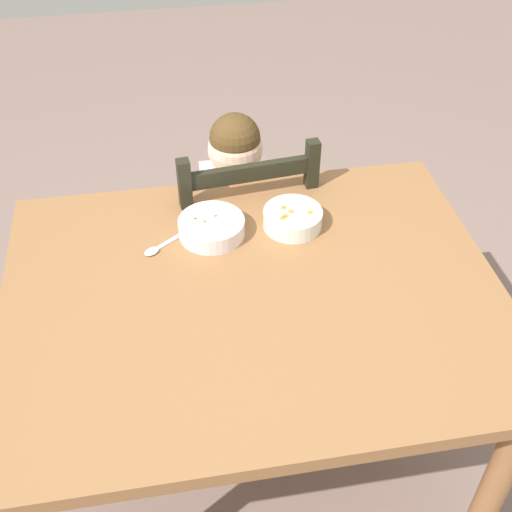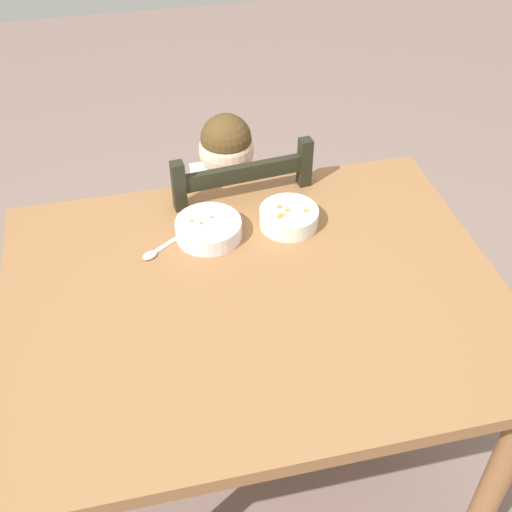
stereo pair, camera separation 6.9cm
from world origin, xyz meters
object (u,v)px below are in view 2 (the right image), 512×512
object	(u,v)px
bowl_of_carrots	(289,217)
spoon	(156,252)
child_figure	(230,210)
bowl_of_peas	(208,228)
dining_chair	(232,250)
dining_table	(255,321)

from	to	relation	value
bowl_of_carrots	spoon	xyz separation A→B (m)	(-0.38, -0.04, -0.02)
child_figure	bowl_of_carrots	distance (m)	0.36
bowl_of_peas	bowl_of_carrots	distance (m)	0.23
dining_chair	spoon	size ratio (longest dim) A/B	7.55
dining_table	spoon	size ratio (longest dim) A/B	10.08
dining_table	bowl_of_peas	distance (m)	0.28
child_figure	bowl_of_carrots	bearing A→B (deg)	-68.93
dining_chair	bowl_of_peas	bearing A→B (deg)	-111.55
dining_chair	bowl_of_peas	distance (m)	0.48
bowl_of_peas	spoon	bearing A→B (deg)	-165.77
child_figure	dining_chair	bearing A→B (deg)	50.37
child_figure	bowl_of_peas	size ratio (longest dim) A/B	5.29
dining_table	spoon	distance (m)	0.32
dining_chair	bowl_of_carrots	bearing A→B (deg)	-70.20
dining_table	child_figure	size ratio (longest dim) A/B	1.30
dining_chair	bowl_of_carrots	size ratio (longest dim) A/B	5.69
dining_table	bowl_of_carrots	xyz separation A→B (m)	(0.15, 0.24, 0.14)
dining_table	spoon	bearing A→B (deg)	138.71
dining_table	dining_chair	bearing A→B (deg)	85.48
dining_table	spoon	xyz separation A→B (m)	(-0.23, 0.20, 0.11)
bowl_of_peas	spoon	size ratio (longest dim) A/B	1.47
dining_table	child_figure	distance (m)	0.53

